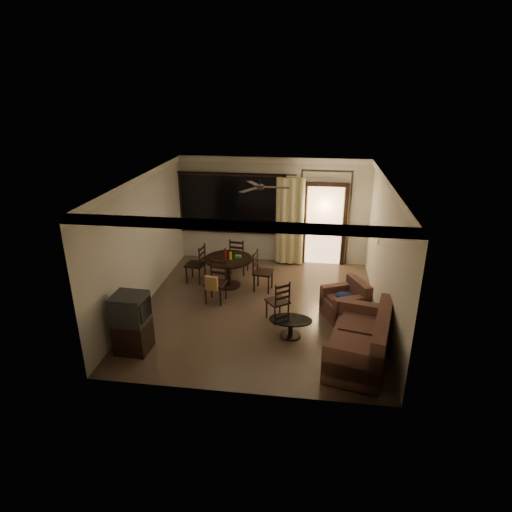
# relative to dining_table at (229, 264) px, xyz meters

# --- Properties ---
(ground) EXTENTS (5.50, 5.50, 0.00)m
(ground) POSITION_rel_dining_table_xyz_m (0.87, -1.01, -0.56)
(ground) COLOR #7F6651
(ground) RESTS_ON ground
(room_shell) EXTENTS (5.50, 6.70, 5.50)m
(room_shell) POSITION_rel_dining_table_xyz_m (1.46, 0.76, 1.27)
(room_shell) COLOR beige
(room_shell) RESTS_ON ground
(dining_table) EXTENTS (1.13, 1.13, 0.93)m
(dining_table) POSITION_rel_dining_table_xyz_m (0.00, 0.00, 0.00)
(dining_table) COLOR black
(dining_table) RESTS_ON ground
(dining_chair_west) EXTENTS (0.48, 0.48, 0.95)m
(dining_chair_west) POSITION_rel_dining_table_xyz_m (-0.83, 0.12, -0.28)
(dining_chair_west) COLOR black
(dining_chair_west) RESTS_ON ground
(dining_chair_east) EXTENTS (0.48, 0.48, 0.95)m
(dining_chair_east) POSITION_rel_dining_table_xyz_m (0.83, -0.12, -0.28)
(dining_chair_east) COLOR black
(dining_chair_east) RESTS_ON ground
(dining_chair_south) EXTENTS (0.48, 0.53, 0.95)m
(dining_chair_south) POSITION_rel_dining_table_xyz_m (-0.13, -0.85, -0.25)
(dining_chair_south) COLOR black
(dining_chair_south) RESTS_ON ground
(dining_chair_north) EXTENTS (0.48, 0.48, 0.95)m
(dining_chair_north) POSITION_rel_dining_table_xyz_m (0.11, 0.78, -0.28)
(dining_chair_north) COLOR black
(dining_chair_north) RESTS_ON ground
(tv_cabinet) EXTENTS (0.61, 0.55, 1.11)m
(tv_cabinet) POSITION_rel_dining_table_xyz_m (-1.18, -2.86, -0.00)
(tv_cabinet) COLOR black
(tv_cabinet) RESTS_ON ground
(sofa) EXTENTS (1.29, 1.90, 0.93)m
(sofa) POSITION_rel_dining_table_xyz_m (2.86, -2.66, -0.19)
(sofa) COLOR #44211F
(sofa) RESTS_ON ground
(armchair) EXTENTS (1.03, 1.03, 0.78)m
(armchair) POSITION_rel_dining_table_xyz_m (2.69, -1.14, -0.24)
(armchair) COLOR #44211F
(armchair) RESTS_ON ground
(coffee_table) EXTENTS (0.82, 0.49, 0.36)m
(coffee_table) POSITION_rel_dining_table_xyz_m (1.59, -2.01, -0.32)
(coffee_table) COLOR black
(coffee_table) RESTS_ON ground
(side_chair) EXTENTS (0.55, 0.55, 0.89)m
(side_chair) POSITION_rel_dining_table_xyz_m (1.30, -1.45, -0.29)
(side_chair) COLOR black
(side_chair) RESTS_ON ground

